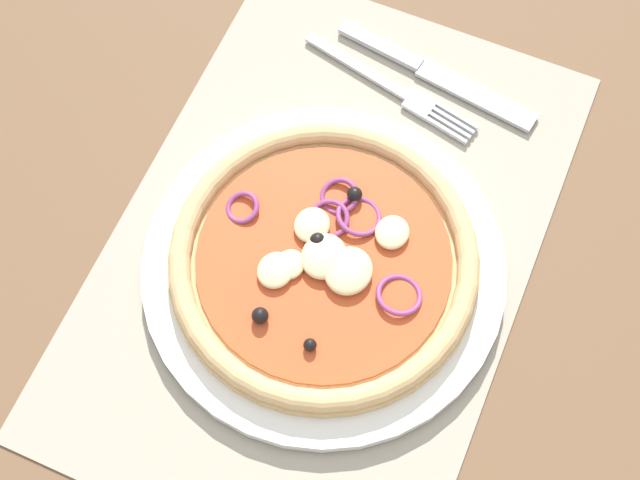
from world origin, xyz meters
The scene contains 6 objects.
ground_plane centered at (0.00, 0.00, -1.20)cm, with size 190.00×140.00×2.40cm, color brown.
placemat centered at (0.00, 0.00, 0.20)cm, with size 50.40×33.82×0.40cm, color #A39984.
plate centered at (2.20, 1.00, 1.06)cm, with size 29.97×29.97×1.32cm, color silver.
pizza centered at (2.16, 1.01, 2.82)cm, with size 25.33×25.33×2.64cm.
fork centered at (-16.52, 0.31, 0.62)cm, with size 5.46×17.89×0.44cm.
knife centered at (-19.51, 3.04, 0.65)cm, with size 4.62×20.02×0.62cm.
Camera 1 is at (28.34, 11.85, 71.34)cm, focal length 51.64 mm.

